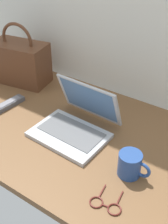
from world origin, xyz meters
The scene contains 6 objects.
desk centered at (0.00, 0.00, 0.01)m, with size 1.60×0.76×0.03m.
laptop centered at (-0.09, 0.00, 0.07)m, with size 0.32×0.31×0.21m.
coffee_mug centered at (0.22, -0.09, 0.08)m, with size 0.12×0.08×0.09m.
remote_control_far centered at (-0.47, -0.02, 0.04)m, with size 0.06×0.16×0.02m.
eyeglasses centered at (0.22, -0.26, 0.03)m, with size 0.12×0.12×0.01m.
handbag centered at (-0.60, 0.20, 0.15)m, with size 0.32×0.21×0.33m.
Camera 1 is at (0.50, -0.79, 0.83)m, focal length 46.66 mm.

